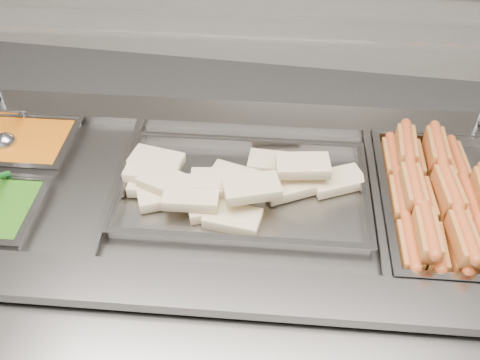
# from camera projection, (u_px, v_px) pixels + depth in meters

# --- Properties ---
(steam_counter) EXTENTS (1.94, 0.97, 0.90)m
(steam_counter) POSITION_uv_depth(u_px,v_px,m) (225.00, 280.00, 1.83)
(steam_counter) COLOR slate
(steam_counter) RESTS_ON ground
(tray_rail) EXTENTS (1.82, 0.51, 0.05)m
(tray_rail) POSITION_uv_depth(u_px,v_px,m) (198.00, 360.00, 1.18)
(tray_rail) COLOR gray
(tray_rail) RESTS_ON steam_counter
(sneeze_guard) EXTENTS (1.67, 0.42, 0.44)m
(sneeze_guard) POSITION_uv_depth(u_px,v_px,m) (228.00, 30.00, 1.43)
(sneeze_guard) COLOR #BABABF
(sneeze_guard) RESTS_ON steam_counter
(pan_hotdogs) EXTENTS (0.38, 0.58, 0.10)m
(pan_hotdogs) POSITION_uv_depth(u_px,v_px,m) (443.00, 208.00, 1.51)
(pan_hotdogs) COLOR gray
(pan_hotdogs) RESTS_ON steam_counter
(pan_wraps) EXTENTS (0.71, 0.45, 0.07)m
(pan_wraps) POSITION_uv_depth(u_px,v_px,m) (243.00, 193.00, 1.53)
(pan_wraps) COLOR gray
(pan_wraps) RESTS_ON steam_counter
(pan_beans) EXTENTS (0.32, 0.26, 0.10)m
(pan_beans) POSITION_uv_depth(u_px,v_px,m) (25.00, 151.00, 1.69)
(pan_beans) COLOR gray
(pan_beans) RESTS_ON steam_counter
(hotdogs_in_buns) EXTENTS (0.31, 0.53, 0.12)m
(hotdogs_in_buns) POSITION_uv_depth(u_px,v_px,m) (440.00, 197.00, 1.47)
(hotdogs_in_buns) COLOR #A56322
(hotdogs_in_buns) RESTS_ON pan_hotdogs
(tortilla_wraps) EXTENTS (0.69, 0.33, 0.10)m
(tortilla_wraps) POSITION_uv_depth(u_px,v_px,m) (223.00, 184.00, 1.50)
(tortilla_wraps) COLOR #D2B98D
(tortilla_wraps) RESTS_ON pan_wraps
(ladle) EXTENTS (0.07, 0.19, 0.15)m
(ladle) POSITION_uv_depth(u_px,v_px,m) (6.00, 141.00, 1.65)
(ladle) COLOR #ACABB0
(ladle) RESTS_ON pan_beans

